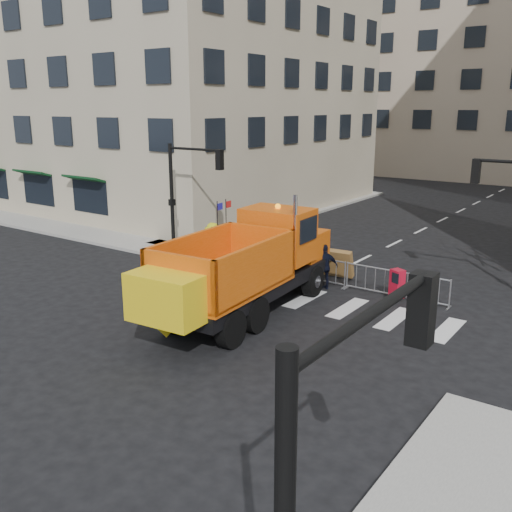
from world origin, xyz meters
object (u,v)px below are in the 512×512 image
Objects in this scene: cop_c at (325,267)px; worker at (213,244)px; newspaper_box at (397,284)px; plow_truck at (245,264)px; cop_a at (284,260)px; cop_b at (315,265)px.

cop_c is 0.95× the size of worker.
cop_c is 2.97m from newspaper_box.
plow_truck is 4.41m from cop_a.
worker is 1.75× the size of newspaper_box.
worker is 8.57m from newspaper_box.
worker is at bearing -41.54° from cop_c.
cop_b is 5.14m from worker.
plow_truck is 4.30m from cop_b.
cop_a is at bearing -153.05° from newspaper_box.
plow_truck is 5.93m from newspaper_box.
worker is (-4.73, 3.98, -0.73)m from plow_truck.
cop_c is (1.90, 0.00, 0.04)m from cop_a.
newspaper_box is at bearing -175.27° from cop_b.
cop_b is 0.96× the size of worker.
cop_b reaches higher than newspaper_box.
cop_a is at bearing -43.59° from cop_c.
plow_truck is 5.90× the size of cop_b.
cop_b is 0.46m from cop_c.
worker reaches higher than cop_a.
newspaper_box is (3.42, 0.21, -0.22)m from cop_b.
cop_c reaches higher than cop_a.
cop_c is at bearing -15.81° from plow_truck.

